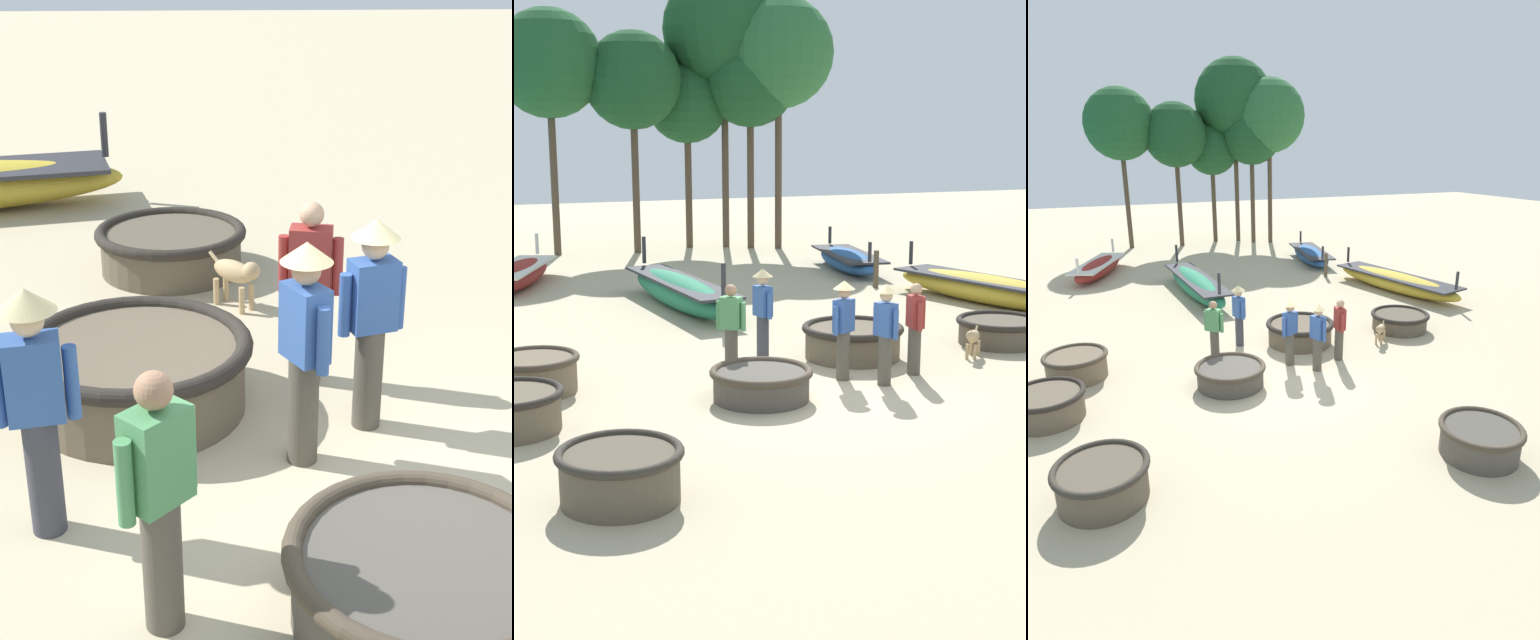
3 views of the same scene
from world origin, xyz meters
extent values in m
plane|color=#BCAD8C|center=(0.00, 0.00, 0.00)|extent=(80.00, 80.00, 0.00)
cylinder|color=brown|center=(4.61, 1.71, 0.23)|extent=(1.57, 1.57, 0.45)
torus|color=#28231E|center=(4.61, 1.71, 0.45)|extent=(1.69, 1.69, 0.13)
cylinder|color=brown|center=(1.46, 1.86, 0.28)|extent=(1.72, 1.72, 0.55)
torus|color=#28231E|center=(1.46, 1.86, 0.55)|extent=(1.86, 1.86, 0.14)
cylinder|color=#4C473F|center=(-1.05, 0.10, 0.22)|extent=(1.48, 1.48, 0.44)
torus|color=#42382B|center=(-1.05, 0.10, 0.44)|extent=(1.60, 1.60, 0.12)
cylinder|color=#2D2D33|center=(7.53, 2.73, 0.93)|extent=(0.10, 0.10, 0.61)
cylinder|color=#383842|center=(-0.12, 2.32, 0.41)|extent=(0.22, 0.22, 0.82)
cube|color=#33569E|center=(-0.12, 2.32, 1.09)|extent=(0.28, 0.38, 0.54)
sphere|color=#DBB28E|center=(-0.12, 2.32, 1.47)|extent=(0.20, 0.20, 0.20)
cylinder|color=#33569E|center=(-0.08, 2.10, 1.04)|extent=(0.09, 0.09, 0.48)
cone|color=#D1BC84|center=(-0.12, 2.32, 1.60)|extent=(0.36, 0.36, 0.14)
cylinder|color=#4C473D|center=(0.62, 0.62, 0.41)|extent=(0.22, 0.22, 0.82)
cube|color=#33569E|center=(0.62, 0.62, 1.09)|extent=(0.40, 0.35, 0.54)
sphere|color=tan|center=(0.62, 0.62, 1.47)|extent=(0.20, 0.20, 0.20)
cylinder|color=#33569E|center=(0.43, 0.52, 1.04)|extent=(0.09, 0.09, 0.48)
cylinder|color=#33569E|center=(0.82, 0.72, 1.04)|extent=(0.09, 0.09, 0.48)
cone|color=#D1BC84|center=(0.62, 0.62, 1.60)|extent=(0.36, 0.36, 0.14)
cylinder|color=#4C473D|center=(1.89, 0.45, 0.41)|extent=(0.22, 0.22, 0.82)
cube|color=maroon|center=(1.89, 0.45, 1.09)|extent=(0.28, 0.38, 0.54)
sphere|color=tan|center=(1.89, 0.45, 1.47)|extent=(0.20, 0.20, 0.20)
cylinder|color=maroon|center=(1.85, 0.23, 1.04)|extent=(0.09, 0.09, 0.48)
cylinder|color=maroon|center=(1.93, 0.66, 1.04)|extent=(0.09, 0.09, 0.48)
cylinder|color=#4C473D|center=(1.10, 0.07, 0.41)|extent=(0.22, 0.22, 0.82)
cube|color=#33569E|center=(1.10, 0.07, 1.09)|extent=(0.31, 0.39, 0.54)
sphere|color=#DBB28E|center=(1.10, 0.07, 1.47)|extent=(0.20, 0.20, 0.20)
cylinder|color=#33569E|center=(1.04, 0.29, 1.04)|extent=(0.09, 0.09, 0.48)
cylinder|color=#33569E|center=(1.16, -0.14, 1.04)|extent=(0.09, 0.09, 0.48)
cone|color=#D1BC84|center=(1.10, 0.07, 1.60)|extent=(0.36, 0.36, 0.14)
cylinder|color=#4C473D|center=(-1.01, 1.54, 0.41)|extent=(0.22, 0.22, 0.82)
cube|color=#4C8E56|center=(-1.01, 1.54, 1.09)|extent=(0.40, 0.39, 0.54)
sphere|color=#A37556|center=(-1.01, 1.54, 1.47)|extent=(0.20, 0.20, 0.20)
cylinder|color=#4C8E56|center=(-1.17, 1.69, 1.04)|extent=(0.09, 0.09, 0.48)
cylinder|color=#4C8E56|center=(-0.85, 1.38, 1.04)|extent=(0.09, 0.09, 0.48)
ellipsoid|color=tan|center=(3.52, 1.04, 0.39)|extent=(0.51, 0.51, 0.22)
sphere|color=tan|center=(3.34, 0.87, 0.46)|extent=(0.18, 0.18, 0.18)
cylinder|color=tan|center=(3.69, 1.21, 0.45)|extent=(0.17, 0.17, 0.16)
cylinder|color=tan|center=(3.43, 0.86, 0.14)|extent=(0.06, 0.06, 0.28)
cylinder|color=tan|center=(3.34, 0.97, 0.14)|extent=(0.06, 0.06, 0.28)
cylinder|color=tan|center=(3.70, 1.12, 0.14)|extent=(0.06, 0.06, 0.28)
cylinder|color=tan|center=(3.60, 1.22, 0.14)|extent=(0.06, 0.06, 0.28)
camera|label=1|loc=(-4.89, 1.22, 3.54)|focal=50.00mm
camera|label=2|loc=(-6.03, -12.10, 4.04)|focal=50.00mm
camera|label=3|loc=(-3.87, -9.73, 5.05)|focal=28.00mm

